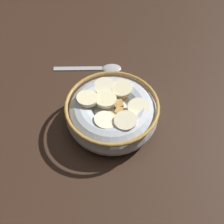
% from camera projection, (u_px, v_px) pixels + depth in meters
% --- Properties ---
extents(ground_plane, '(1.36, 1.36, 0.02)m').
position_uv_depth(ground_plane, '(112.00, 126.00, 0.52)').
color(ground_plane, '#332116').
extents(cereal_bowl, '(0.15, 0.15, 0.06)m').
position_uv_depth(cereal_bowl, '(112.00, 113.00, 0.49)').
color(cereal_bowl, '#B2BCC6').
rests_on(cereal_bowl, ground_plane).
extents(spoon, '(0.10, 0.11, 0.01)m').
position_uv_depth(spoon, '(101.00, 67.00, 0.59)').
color(spoon, '#A5A5AD').
rests_on(spoon, ground_plane).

